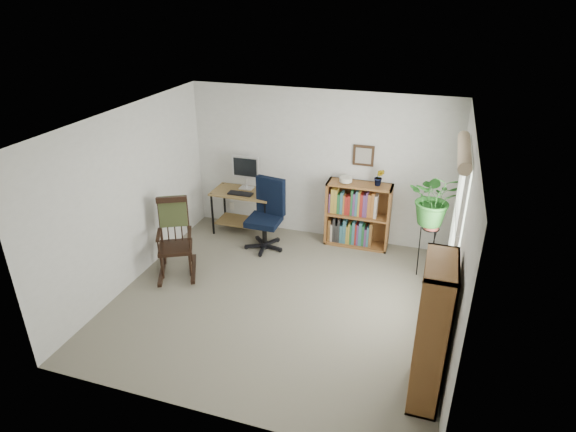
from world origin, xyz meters
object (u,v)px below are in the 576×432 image
(low_bookshelf, at_px, (358,215))
(rocking_chair, at_px, (174,238))
(tall_bookshelf, at_px, (432,332))
(desk, at_px, (244,212))
(office_chair, at_px, (264,216))

(low_bookshelf, bearing_deg, rocking_chair, -144.95)
(low_bookshelf, bearing_deg, tall_bookshelf, -67.14)
(rocking_chair, distance_m, low_bookshelf, 2.82)
(desk, xyz_separation_m, office_chair, (0.51, -0.44, 0.20))
(office_chair, relative_size, tall_bookshelf, 0.73)
(low_bookshelf, distance_m, tall_bookshelf, 3.17)
(low_bookshelf, bearing_deg, office_chair, -157.75)
(office_chair, distance_m, rocking_chair, 1.42)
(desk, relative_size, tall_bookshelf, 0.65)
(desk, height_order, office_chair, office_chair)
(rocking_chair, xyz_separation_m, tall_bookshelf, (3.54, -1.29, 0.21))
(rocking_chair, height_order, low_bookshelf, rocking_chair)
(low_bookshelf, xyz_separation_m, tall_bookshelf, (1.23, -2.91, 0.25))
(desk, xyz_separation_m, rocking_chair, (-0.43, -1.50, 0.20))
(rocking_chair, bearing_deg, desk, 46.99)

